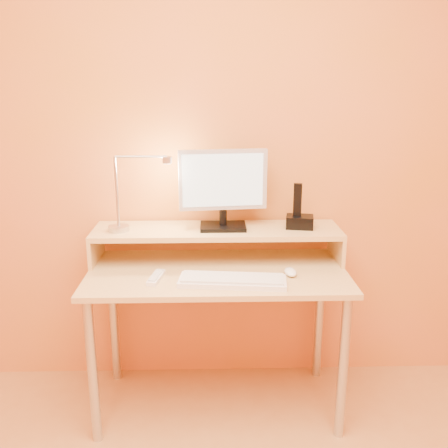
{
  "coord_description": "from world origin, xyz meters",
  "views": [
    {
      "loc": [
        -0.03,
        -1.01,
        1.56
      ],
      "look_at": [
        0.03,
        1.13,
        0.96
      ],
      "focal_mm": 40.21,
      "sensor_mm": 36.0,
      "label": 1
    }
  ],
  "objects_px": {
    "phone_dock": "(300,222)",
    "mouse": "(290,272)",
    "monitor_panel": "(223,180)",
    "keyboard": "(232,281)",
    "lamp_base": "(119,228)",
    "remote_control": "(156,278)"
  },
  "relations": [
    {
      "from": "phone_dock",
      "to": "mouse",
      "type": "distance_m",
      "value": 0.29
    },
    {
      "from": "monitor_panel",
      "to": "keyboard",
      "type": "relative_size",
      "value": 0.91
    },
    {
      "from": "phone_dock",
      "to": "lamp_base",
      "type": "bearing_deg",
      "value": -167.86
    },
    {
      "from": "monitor_panel",
      "to": "mouse",
      "type": "bearing_deg",
      "value": -44.53
    },
    {
      "from": "monitor_panel",
      "to": "remote_control",
      "type": "distance_m",
      "value": 0.56
    },
    {
      "from": "lamp_base",
      "to": "phone_dock",
      "type": "distance_m",
      "value": 0.87
    },
    {
      "from": "monitor_panel",
      "to": "lamp_base",
      "type": "distance_m",
      "value": 0.55
    },
    {
      "from": "phone_dock",
      "to": "keyboard",
      "type": "relative_size",
      "value": 0.28
    },
    {
      "from": "lamp_base",
      "to": "keyboard",
      "type": "height_order",
      "value": "lamp_base"
    },
    {
      "from": "mouse",
      "to": "phone_dock",
      "type": "bearing_deg",
      "value": 68.39
    },
    {
      "from": "remote_control",
      "to": "mouse",
      "type": "bearing_deg",
      "value": 13.3
    },
    {
      "from": "monitor_panel",
      "to": "keyboard",
      "type": "bearing_deg",
      "value": -90.78
    },
    {
      "from": "mouse",
      "to": "lamp_base",
      "type": "bearing_deg",
      "value": 162.93
    },
    {
      "from": "keyboard",
      "to": "remote_control",
      "type": "bearing_deg",
      "value": 176.71
    },
    {
      "from": "keyboard",
      "to": "monitor_panel",
      "type": "bearing_deg",
      "value": 102.01
    },
    {
      "from": "keyboard",
      "to": "mouse",
      "type": "bearing_deg",
      "value": 25.05
    },
    {
      "from": "keyboard",
      "to": "remote_control",
      "type": "xyz_separation_m",
      "value": [
        -0.34,
        0.06,
        -0.0
      ]
    },
    {
      "from": "mouse",
      "to": "remote_control",
      "type": "xyz_separation_m",
      "value": [
        -0.6,
        -0.03,
        -0.01
      ]
    },
    {
      "from": "mouse",
      "to": "monitor_panel",
      "type": "bearing_deg",
      "value": 138.62
    },
    {
      "from": "phone_dock",
      "to": "mouse",
      "type": "bearing_deg",
      "value": -98.04
    },
    {
      "from": "keyboard",
      "to": "mouse",
      "type": "relative_size",
      "value": 4.95
    },
    {
      "from": "monitor_panel",
      "to": "remote_control",
      "type": "relative_size",
      "value": 2.58
    }
  ]
}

